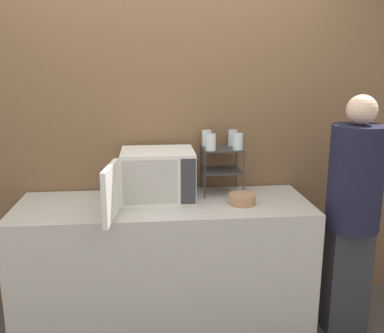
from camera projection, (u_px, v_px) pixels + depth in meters
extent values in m
cube|color=brown|center=(161.00, 132.00, 3.09)|extent=(8.00, 0.06, 2.60)
cube|color=#B7B2A8|center=(165.00, 264.00, 2.93)|extent=(1.94, 0.68, 0.88)
cube|color=silver|center=(158.00, 175.00, 2.88)|extent=(0.48, 0.39, 0.34)
cube|color=#B7B2A8|center=(150.00, 182.00, 2.69)|extent=(0.35, 0.01, 0.29)
cube|color=#333338|center=(188.00, 182.00, 2.71)|extent=(0.10, 0.01, 0.30)
cube|color=silver|center=(111.00, 192.00, 2.49)|extent=(0.08, 0.38, 0.32)
cylinder|color=#333333|center=(205.00, 175.00, 2.88)|extent=(0.01, 0.01, 0.33)
cylinder|color=#333333|center=(244.00, 174.00, 2.90)|extent=(0.01, 0.01, 0.33)
cylinder|color=#333333|center=(201.00, 167.00, 3.12)|extent=(0.01, 0.01, 0.33)
cylinder|color=#333333|center=(236.00, 166.00, 3.14)|extent=(0.01, 0.01, 0.33)
cube|color=#333333|center=(221.00, 171.00, 3.01)|extent=(0.26, 0.25, 0.01)
cube|color=#333333|center=(222.00, 149.00, 2.97)|extent=(0.26, 0.25, 0.01)
cylinder|color=silver|center=(211.00, 142.00, 2.87)|extent=(0.07, 0.07, 0.11)
cylinder|color=silver|center=(233.00, 138.00, 3.04)|extent=(0.07, 0.07, 0.11)
cylinder|color=silver|center=(238.00, 141.00, 2.89)|extent=(0.07, 0.07, 0.11)
cylinder|color=silver|center=(207.00, 138.00, 3.03)|extent=(0.07, 0.07, 0.11)
cylinder|color=#AD7F56|center=(242.00, 203.00, 2.80)|extent=(0.10, 0.10, 0.01)
cylinder|color=#AD7F56|center=(242.00, 199.00, 2.80)|extent=(0.18, 0.18, 0.07)
cube|color=#2D2D33|center=(346.00, 279.00, 2.87)|extent=(0.27, 0.17, 0.74)
cylinder|color=black|center=(356.00, 178.00, 2.70)|extent=(0.34, 0.34, 0.67)
sphere|color=beige|center=(362.00, 110.00, 2.60)|extent=(0.19, 0.19, 0.19)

